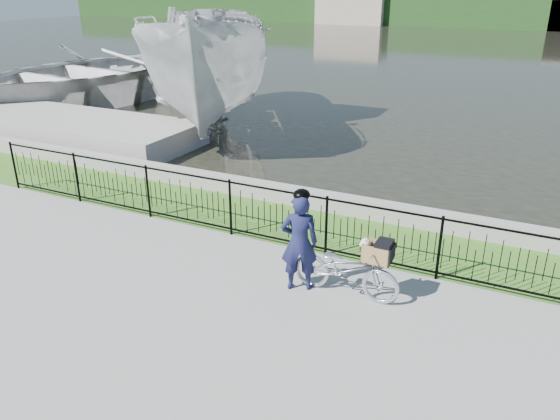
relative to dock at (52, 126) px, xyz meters
The scene contains 12 objects.
ground 11.42m from the dock, 28.81° to the right, with size 120.00×120.00×0.00m, color gray.
grass_strip 10.42m from the dock, 16.17° to the right, with size 60.00×2.00×0.01m, color #3C6C21.
water 29.26m from the dock, 70.02° to the left, with size 120.00×120.00×0.00m, color black.
quay_wall 10.18m from the dock, 10.76° to the right, with size 60.00×0.30×0.40m, color gray.
fence 10.74m from the dock, 21.31° to the right, with size 14.00×0.06×1.15m, color black, non-canonical shape.
far_treeline 55.42m from the dock, 79.60° to the left, with size 120.00×6.00×3.00m, color #1E4119.
far_building_left 53.13m from the dock, 98.66° to the left, with size 8.00×4.00×4.00m, color #A59684.
dock is the anchor object (origin of this frame).
bicycle_rig 12.83m from the dock, 23.10° to the right, with size 1.74×0.61×1.08m.
cyclist 12.20m from the dock, 25.10° to the right, with size 0.70×0.60×1.71m.
boat_near 5.49m from the dock, 37.29° to the left, with size 8.45×11.09×5.85m.
boat_far 5.65m from the dock, 121.64° to the left, with size 9.15×11.78×2.24m.
Camera 1 is at (4.17, -6.77, 4.62)m, focal length 35.00 mm.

